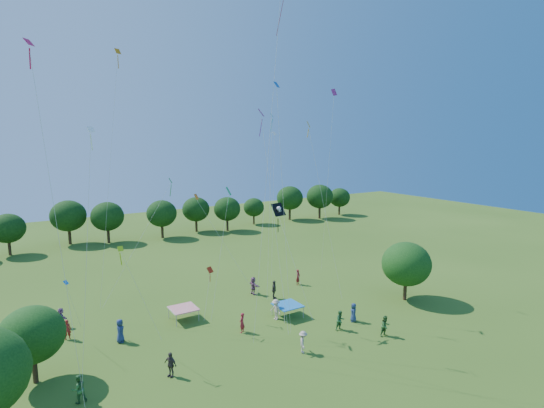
{
  "coord_description": "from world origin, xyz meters",
  "views": [
    {
      "loc": [
        -15.8,
        -11.43,
        15.56
      ],
      "look_at": [
        0.0,
        14.0,
        11.0
      ],
      "focal_mm": 28.0,
      "sensor_mm": 36.0,
      "label": 1
    }
  ],
  "objects": [
    {
      "name": "small_kite_5",
      "position": [
        12.36,
        22.46,
        16.49
      ],
      "size": [
        0.84,
        2.67,
        19.22
      ],
      "color": "#6C1687"
    },
    {
      "name": "small_kite_11",
      "position": [
        -4.85,
        25.11,
        9.89
      ],
      "size": [
        6.41,
        0.87,
        10.9
      ],
      "color": "#248C19"
    },
    {
      "name": "small_kite_4",
      "position": [
        -12.83,
        20.94,
        4.75
      ],
      "size": [
        1.17,
        1.98,
        4.44
      ],
      "color": "blue"
    },
    {
      "name": "crowd_person_14",
      "position": [
        8.72,
        10.9,
        0.85
      ],
      "size": [
        0.87,
        0.51,
        1.7
      ],
      "primitive_type": "imported",
      "rotation": [
        0.0,
        0.0,
        6.22
      ],
      "color": "#305F28",
      "rests_on": "ground"
    },
    {
      "name": "small_kite_6",
      "position": [
        8.51,
        27.36,
        12.11
      ],
      "size": [
        2.59,
        3.36,
        15.11
      ],
      "color": "silver"
    },
    {
      "name": "small_kite_14",
      "position": [
        -11.93,
        15.33,
        12.2
      ],
      "size": [
        1.95,
        2.39,
        15.03
      ],
      "color": "white"
    },
    {
      "name": "small_kite_9",
      "position": [
        0.47,
        27.57,
        8.58
      ],
      "size": [
        4.01,
        4.56,
        8.89
      ],
      "color": "orange"
    },
    {
      "name": "small_kite_8",
      "position": [
        -14.24,
        11.5,
        14.73
      ],
      "size": [
        1.4,
        1.88,
        18.89
      ],
      "color": "#DE0D43"
    },
    {
      "name": "crowd_person_8",
      "position": [
        6.4,
        13.63,
        0.83
      ],
      "size": [
        0.83,
        0.46,
        1.66
      ],
      "primitive_type": "imported",
      "rotation": [
        0.0,
        0.0,
        6.26
      ],
      "color": "#285F2E",
      "rests_on": "ground"
    },
    {
      "name": "small_kite_2",
      "position": [
        7.45,
        18.72,
        13.79
      ],
      "size": [
        2.2,
        3.19,
        15.86
      ],
      "color": "#F8A316"
    },
    {
      "name": "small_kite_10",
      "position": [
        -9.38,
        17.44,
        6.78
      ],
      "size": [
        2.62,
        0.57,
        7.16
      ],
      "color": "#ABD212"
    },
    {
      "name": "crowd_person_11",
      "position": [
        4.33,
        24.55,
        0.91
      ],
      "size": [
        0.7,
        1.73,
        1.83
      ],
      "primitive_type": "imported",
      "rotation": [
        0.0,
        0.0,
        1.62
      ],
      "color": "#8F5378",
      "rests_on": "ground"
    },
    {
      "name": "crowd_person_0",
      "position": [
        8.47,
        14.3,
        0.82
      ],
      "size": [
        0.82,
        0.91,
        1.64
      ],
      "primitive_type": "imported",
      "rotation": [
        0.0,
        0.0,
        4.11
      ],
      "color": "navy",
      "rests_on": "ground"
    },
    {
      "name": "crowd_person_10",
      "position": [
        5.45,
        22.39,
        0.93
      ],
      "size": [
        1.1,
        1.13,
        1.85
      ],
      "primitive_type": "imported",
      "rotation": [
        0.0,
        0.0,
        0.83
      ],
      "color": "#3B362F",
      "rests_on": "ground"
    },
    {
      "name": "small_kite_1",
      "position": [
        -7.75,
        27.52,
        17.5
      ],
      "size": [
        3.46,
        2.84,
        22.08
      ],
      "color": "orange"
    },
    {
      "name": "tent_red_stripe",
      "position": [
        -3.87,
        22.37,
        1.04
      ],
      "size": [
        2.2,
        2.2,
        1.1
      ],
      "color": "red",
      "rests_on": "ground"
    },
    {
      "name": "crowd_person_1",
      "position": [
        -12.93,
        23.7,
        0.81
      ],
      "size": [
        0.62,
        0.41,
        1.63
      ],
      "primitive_type": "imported",
      "rotation": [
        0.0,
        0.0,
        3.1
      ],
      "color": "maroon",
      "rests_on": "ground"
    },
    {
      "name": "pirate_kite",
      "position": [
        2.68,
        17.2,
        9.79
      ],
      "size": [
        1.82,
        3.69,
        9.1
      ],
      "color": "black"
    },
    {
      "name": "small_kite_0",
      "position": [
        -2.76,
        19.06,
        4.79
      ],
      "size": [
        1.21,
        0.88,
        4.12
      ],
      "color": "red"
    },
    {
      "name": "near_tree_east",
      "position": [
        16.23,
        15.43,
        3.63
      ],
      "size": [
        4.72,
        4.72,
        5.76
      ],
      "color": "#422B19",
      "rests_on": "ground"
    },
    {
      "name": "crowd_person_2",
      "position": [
        -13.3,
        14.43,
        0.87
      ],
      "size": [
        0.93,
        0.61,
        1.74
      ],
      "primitive_type": "imported",
      "rotation": [
        0.0,
        0.0,
        3.32
      ],
      "color": "#2B642F",
      "rests_on": "ground"
    },
    {
      "name": "tent_blue",
      "position": [
        4.25,
        18.2,
        1.04
      ],
      "size": [
        2.2,
        2.2,
        1.1
      ],
      "color": "#1C6CB8",
      "rests_on": "ground"
    },
    {
      "name": "crowd_person_5",
      "position": [
        -13.07,
        26.49,
        0.82
      ],
      "size": [
        0.88,
        1.61,
        1.64
      ],
      "primitive_type": "imported",
      "rotation": [
        0.0,
        0.0,
        1.8
      ],
      "color": "#8E538A",
      "rests_on": "ground"
    },
    {
      "name": "crowd_person_9",
      "position": [
        3.0,
        18.19,
        0.91
      ],
      "size": [
        0.73,
        1.27,
        1.83
      ],
      "primitive_type": "imported",
      "rotation": [
        0.0,
        0.0,
        4.88
      ],
      "color": "#C1AD9A",
      "rests_on": "ground"
    },
    {
      "name": "red_high_kite",
      "position": [
        0.04,
        13.54,
        21.15
      ],
      "size": [
        2.78,
        0.75,
        24.93
      ],
      "color": "red"
    },
    {
      "name": "small_kite_7",
      "position": [
        3.59,
        20.01,
        13.3
      ],
      "size": [
        1.0,
        0.64,
        16.47
      ],
      "color": "#0E86D9"
    },
    {
      "name": "small_kite_13",
      "position": [
        0.57,
        15.88,
        14.89
      ],
      "size": [
        0.72,
        3.84,
        16.53
      ],
      "color": "#7C199B"
    },
    {
      "name": "small_kite_12",
      "position": [
        -0.05,
        12.75,
        13.95
      ],
      "size": [
        1.84,
        0.69,
        18.0
      ],
      "color": "#1155B2"
    },
    {
      "name": "small_kite_3",
      "position": [
        -1.2,
        18.96,
        10.28
      ],
      "size": [
        2.56,
        1.37,
        10.5
      ],
      "color": "green"
    },
    {
      "name": "near_tree_north",
      "position": [
        -15.4,
        18.21,
        3.28
      ],
      "size": [
        4.03,
        4.03,
        5.09
      ],
      "color": "#422B19",
      "rests_on": "ground"
    },
    {
      "name": "crowd_person_12",
      "position": [
        -9.47,
        21.04,
        0.92
      ],
      "size": [
        0.78,
        1.02,
        1.84
      ],
      "primitive_type": "imported",
      "rotation": [
        0.0,
        0.0,
        1.21
      ],
      "color": "navy",
      "rests_on": "ground"
    },
    {
      "name": "crowd_person_13",
      "position": [
        9.85,
        24.51,
        0.84
      ],
      "size": [
        0.75,
        0.67,
        1.69
      ],
      "primitive_type": "imported",
      "rotation": [
        0.0,
        0.0,
        0.55
      ],
      "color": "maroon",
      "rests_on": "ground"
    },
    {
      "name": "crowd_person_3",
      "position": [
        1.57,
        12.19,
        0.84
      ],
      "size": [
        1.01,
        1.18,
        1.67
      ],
      "primitive_type": "imported",
      "rotation": [
        0.0,
        0.0,
        0.99
      ],
      "color": "#B3A28F",
      "rests_on": "ground"
    },
    {
      "name": "treeline",
      "position": [
        -1.73,
        55.43,
        4.09
      ],
      "size": [
        88.01,
        8.77,
        6.77
      ],
      "color": "#422B19",
      "rests_on": "ground"
    },
    {
      "name": "crowd_person_7",
      "position": [
        -0.68,
        17.54,
        0.82
      ],
      "size": [
        0.73,
        0.69,
        1.65
      ],
      "primitive_type": "imported",
      "rotation": [
        0.0,
        0.0,
        3.82
      ],
      "color": "maroon",
      "rests_on": "ground"
    },
    {
      "name": "crowd_person_4",
      "position": [
        -7.75,
        14.28,
        0.85
      ],
      "size": [
        0.88,
        1.09,
        1.7
      ],
      "primitive_type": "imported",
      "rotation": [
        0.0,
        0.0,
        5.22
      ],
      "color": "#413534",
      "rests_on": "ground"
    }
  ]
}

